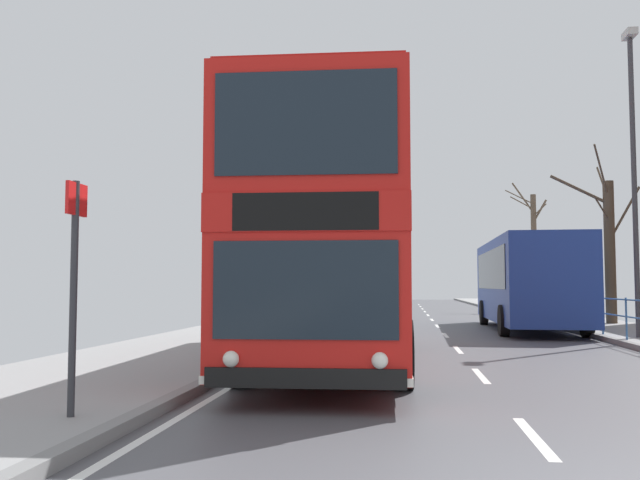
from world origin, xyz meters
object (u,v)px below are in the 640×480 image
object	(u,v)px
double_decker_bus_main	(336,246)
bare_tree_far_00	(534,247)
bare_tree_far_01	(609,247)
bus_stop_sign_near	(74,270)
street_lamp_far_side	(634,159)
background_bus_far_lane	(527,281)

from	to	relation	value
double_decker_bus_main	bare_tree_far_00	world-z (taller)	bare_tree_far_00
double_decker_bus_main	bare_tree_far_01	world-z (taller)	bare_tree_far_01
bus_stop_sign_near	bare_tree_far_01	bearing A→B (deg)	60.04
bus_stop_sign_near	street_lamp_far_side	distance (m)	16.30
bare_tree_far_00	bare_tree_far_01	bearing A→B (deg)	-90.41
bus_stop_sign_near	bare_tree_far_01	size ratio (longest dim) A/B	0.39
bus_stop_sign_near	street_lamp_far_side	size ratio (longest dim) A/B	0.30
bus_stop_sign_near	street_lamp_far_side	bearing A→B (deg)	51.41
bare_tree_far_00	bare_tree_far_01	size ratio (longest dim) A/B	1.18
background_bus_far_lane	bare_tree_far_00	xyz separation A→B (m)	(3.49, 17.28, 2.15)
street_lamp_far_side	bus_stop_sign_near	bearing A→B (deg)	-128.59
double_decker_bus_main	bus_stop_sign_near	xyz separation A→B (m)	(-2.26, -6.55, -0.62)
bus_stop_sign_near	double_decker_bus_main	bearing A→B (deg)	70.97
street_lamp_far_side	double_decker_bus_main	bearing A→B (deg)	-142.41
double_decker_bus_main	street_lamp_far_side	distance (m)	10.08
double_decker_bus_main	bare_tree_far_01	bearing A→B (deg)	55.30
bare_tree_far_00	double_decker_bus_main	bearing A→B (deg)	-107.92
background_bus_far_lane	street_lamp_far_side	world-z (taller)	street_lamp_far_side
background_bus_far_lane	bare_tree_far_00	distance (m)	17.76
street_lamp_far_side	bare_tree_far_01	distance (m)	7.54
background_bus_far_lane	street_lamp_far_side	bearing A→B (deg)	-68.34
bare_tree_far_00	street_lamp_far_side	bearing A→B (deg)	-93.73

